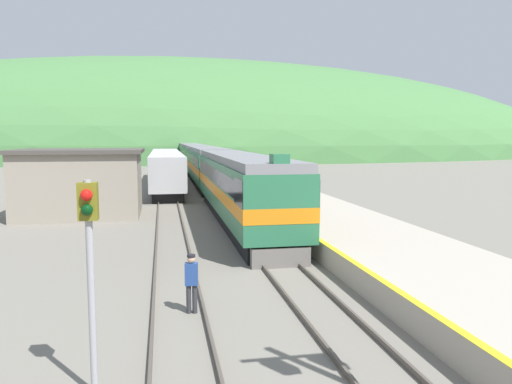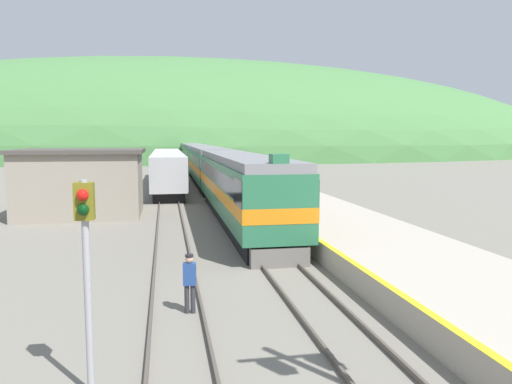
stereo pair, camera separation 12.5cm
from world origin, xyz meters
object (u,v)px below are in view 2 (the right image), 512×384
Objects in this scene: express_train_lead_car at (240,185)px; siding_train at (168,169)px; carriage_fourth at (188,153)px; carriage_third at (195,157)px; track_worker at (190,280)px; carriage_second at (208,165)px; signal_post_siding at (86,243)px.

siding_train is at bearing 99.96° from express_train_lead_car.
carriage_fourth is at bearing 90.00° from express_train_lead_car.
express_train_lead_car is at bearing -90.00° from carriage_third.
siding_train reaches higher than track_worker.
carriage_third reaches higher than track_worker.
track_worker is (-3.68, -36.98, -1.21)m from carriage_second.
express_train_lead_car is at bearing -80.04° from siding_train.
carriage_second is 21.13m from carriage_third.
carriage_second is at bearing 81.96° from signal_post_siding.
express_train_lead_car is 64.34m from carriage_fourth.
carriage_third is 0.70× the size of siding_train.
express_train_lead_car is 1.07× the size of carriage_third.
express_train_lead_car is 23.46m from siding_train.
express_train_lead_car reaches higher than track_worker.
carriage_second is 4.80× the size of signal_post_siding.
carriage_fourth is 79.33m from track_worker.
express_train_lead_car is 12.67× the size of track_worker.
carriage_fourth is at bearing 86.01° from signal_post_siding.
signal_post_siding is at bearing -116.92° from track_worker.
carriage_third and carriage_fourth have the same top height.
carriage_third is 11.83× the size of track_worker.
siding_train is at bearing 165.90° from carriage_second.
carriage_second is (0.00, 22.09, -0.01)m from express_train_lead_car.
express_train_lead_car reaches higher than carriage_fourth.
carriage_fourth is 4.80× the size of signal_post_siding.
track_worker is at bearing -92.66° from carriage_fourth.
carriage_third is at bearing 90.00° from express_train_lead_car.
carriage_second is 4.20m from siding_train.
siding_train is (-4.06, -20.11, -0.36)m from carriage_third.
carriage_third is 62.59m from signal_post_siding.
carriage_third is (0.00, 21.13, 0.00)m from carriage_second.
signal_post_siding is 5.14m from track_worker.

